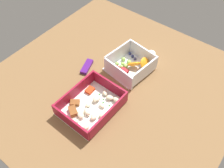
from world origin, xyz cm
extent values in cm
cube|color=brown|center=(0.00, 0.00, 1.00)|extent=(80.00, 80.00, 2.00)
cube|color=white|center=(-11.71, -0.38, 2.30)|extent=(18.96, 15.21, 0.60)
cube|color=maroon|center=(-20.70, -0.15, 4.91)|extent=(0.97, 14.75, 4.61)
cube|color=maroon|center=(-2.71, -0.60, 4.91)|extent=(0.97, 14.75, 4.61)
cube|color=maroon|center=(-11.53, 6.69, 4.91)|extent=(17.40, 1.04, 4.61)
cube|color=maroon|center=(-11.88, -7.45, 4.91)|extent=(17.40, 1.04, 4.61)
ellipsoid|color=beige|center=(-14.39, -3.63, 3.50)|extent=(2.79, 2.15, 1.28)
ellipsoid|color=beige|center=(-14.28, -0.86, 3.60)|extent=(2.91, 3.38, 1.42)
ellipsoid|color=beige|center=(-8.80, -0.07, 3.61)|extent=(2.92, 2.06, 1.45)
ellipsoid|color=beige|center=(-9.65, -2.93, 3.30)|extent=(1.46, 2.05, 1.01)
ellipsoid|color=beige|center=(-5.73, -3.06, 3.49)|extent=(2.75, 3.08, 1.28)
ellipsoid|color=beige|center=(-19.05, 0.18, 3.44)|extent=(2.52, 2.89, 1.20)
ellipsoid|color=beige|center=(-16.43, 0.38, 3.58)|extent=(3.03, 3.40, 1.41)
ellipsoid|color=beige|center=(-18.38, -4.18, 3.38)|extent=(2.28, 1.63, 1.12)
ellipsoid|color=beige|center=(-5.10, -5.49, 3.64)|extent=(2.50, 3.24, 1.48)
ellipsoid|color=beige|center=(-5.15, -0.60, 3.37)|extent=(2.61, 2.68, 1.10)
ellipsoid|color=beige|center=(-12.04, 0.72, 3.32)|extent=(2.21, 1.67, 1.03)
ellipsoid|color=beige|center=(-12.24, -5.24, 3.46)|extent=(2.56, 1.89, 1.22)
cube|color=red|center=(-7.20, 4.28, 3.11)|extent=(2.94, 2.42, 1.03)
cube|color=brown|center=(-16.78, 2.86, 3.37)|extent=(3.78, 4.18, 1.53)
cube|color=brown|center=(-13.99, 4.72, 3.14)|extent=(3.49, 3.67, 1.08)
cube|color=#387A33|center=(-4.90, 0.22, 2.70)|extent=(0.60, 0.40, 0.20)
cube|color=#387A33|center=(-8.19, -2.23, 2.70)|extent=(0.60, 0.40, 0.20)
cube|color=#387A33|center=(-7.18, -1.51, 2.70)|extent=(0.60, 0.40, 0.20)
cube|color=#387A33|center=(-6.36, 0.79, 2.70)|extent=(0.60, 0.40, 0.20)
cube|color=#387A33|center=(-7.89, -4.52, 2.70)|extent=(0.60, 0.40, 0.20)
cube|color=white|center=(9.44, -0.42, 2.30)|extent=(15.71, 14.99, 0.60)
cube|color=white|center=(2.77, 0.49, 5.51)|extent=(2.39, 13.17, 5.83)
cube|color=white|center=(16.10, -1.33, 5.51)|extent=(2.39, 13.17, 5.83)
cube|color=white|center=(10.29, 5.82, 5.51)|extent=(12.81, 2.34, 5.83)
cube|color=white|center=(8.58, -6.67, 5.51)|extent=(12.81, 2.34, 5.83)
ellipsoid|color=orange|center=(10.29, -1.52, 5.04)|extent=(6.37, 6.37, 4.68)
ellipsoid|color=orange|center=(12.92, -4.38, 4.91)|extent=(4.81, 4.27, 4.42)
cube|color=#F4EACC|center=(5.88, -3.28, 3.49)|extent=(3.45, 2.94, 1.78)
cube|color=red|center=(6.31, -0.39, 3.45)|extent=(2.14, 2.84, 1.69)
sphere|color=#9ECC60|center=(11.21, 3.81, 3.41)|extent=(1.63, 1.63, 1.63)
sphere|color=#9ECC60|center=(11.26, 1.35, 3.46)|extent=(1.72, 1.72, 1.72)
sphere|color=#9ECC60|center=(9.26, 2.71, 3.32)|extent=(1.44, 1.44, 1.44)
sphere|color=#9ECC60|center=(7.98, 4.32, 3.35)|extent=(1.49, 1.49, 1.49)
sphere|color=#9ECC60|center=(7.62, 2.27, 3.37)|extent=(1.55, 1.55, 1.55)
sphere|color=#9ECC60|center=(8.88, 1.09, 3.49)|extent=(1.78, 1.78, 1.78)
cone|color=red|center=(5.32, 2.66, 3.56)|extent=(2.40, 2.40, 1.92)
sphere|color=navy|center=(14.78, 2.13, 3.18)|extent=(1.16, 1.16, 1.16)
sphere|color=navy|center=(14.22, 0.59, 3.17)|extent=(1.14, 1.14, 1.14)
sphere|color=navy|center=(15.42, 3.77, 3.15)|extent=(1.10, 1.10, 1.10)
cube|color=#51197A|center=(0.64, 12.60, 2.60)|extent=(7.40, 4.54, 1.20)
cylinder|color=white|center=(20.29, -2.59, 2.77)|extent=(3.23, 3.23, 1.54)
camera|label=1|loc=(-41.84, -31.86, 67.01)|focal=38.82mm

